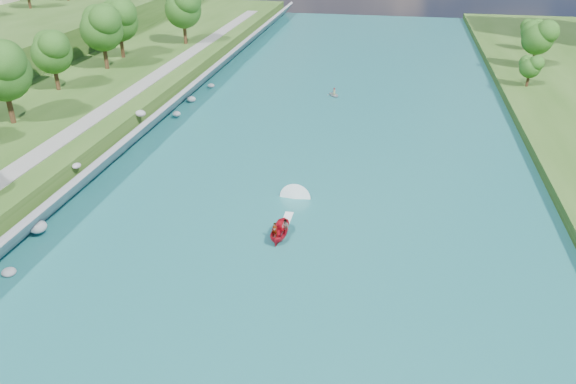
# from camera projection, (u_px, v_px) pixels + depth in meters

# --- Properties ---
(ground) EXTENTS (260.00, 260.00, 0.00)m
(ground) POSITION_uv_depth(u_px,v_px,m) (280.00, 279.00, 50.68)
(ground) COLOR #2D5119
(ground) RESTS_ON ground
(river_water) EXTENTS (55.00, 240.00, 0.10)m
(river_water) POSITION_uv_depth(u_px,v_px,m) (313.00, 183.00, 68.16)
(river_water) COLOR #175956
(river_water) RESTS_ON ground
(ridge_west) EXTENTS (60.00, 120.00, 9.00)m
(ridge_west) POSITION_uv_depth(u_px,v_px,m) (42.00, 17.00, 145.59)
(ridge_west) COLOR #2D5119
(ridge_west) RESTS_ON ground
(riprap_bank) EXTENTS (4.03, 236.00, 4.11)m
(riprap_bank) POSITION_uv_depth(u_px,v_px,m) (110.00, 158.00, 70.74)
(riprap_bank) COLOR slate
(riprap_bank) RESTS_ON ground
(riverside_path) EXTENTS (3.00, 200.00, 0.10)m
(riverside_path) POSITION_uv_depth(u_px,v_px,m) (64.00, 138.00, 72.01)
(riverside_path) COLOR gray
(riverside_path) RESTS_ON berm_west
(motorboat) EXTENTS (3.60, 18.86, 1.95)m
(motorboat) POSITION_uv_depth(u_px,v_px,m) (283.00, 225.00, 57.85)
(motorboat) COLOR #AE0D1B
(motorboat) RESTS_ON river_water
(raft) EXTENTS (3.06, 3.35, 1.51)m
(raft) POSITION_uv_depth(u_px,v_px,m) (334.00, 94.00, 99.13)
(raft) COLOR #96989E
(raft) RESTS_ON river_water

